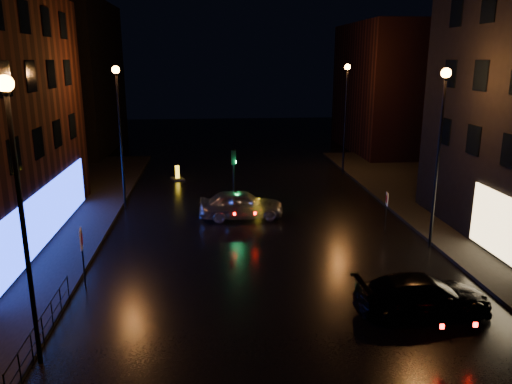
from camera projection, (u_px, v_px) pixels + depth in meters
ground at (289, 317)px, 17.50m from camera, size 120.00×120.00×0.00m
building_far_left at (68, 77)px, 47.90m from camera, size 8.00×16.00×14.00m
building_far_right at (391, 88)px, 48.07m from camera, size 8.00×14.00×12.00m
street_lamp_lnear at (18, 182)px, 13.43m from camera, size 0.44×0.44×8.37m
street_lamp_lfar at (119, 116)px, 28.82m from camera, size 0.44×0.44×8.37m
street_lamp_rnear at (440, 132)px, 22.54m from camera, size 0.44×0.44×8.37m
street_lamp_rfar at (346, 102)px, 37.92m from camera, size 0.44×0.44×8.37m
traffic_signal at (234, 197)px, 30.73m from camera, size 1.40×2.40×3.45m
guard_railing at (42, 323)px, 15.63m from camera, size 0.05×6.04×1.00m
silver_hatchback at (241, 204)px, 28.13m from camera, size 4.76×1.98×1.61m
dark_sedan at (423, 295)px, 17.54m from camera, size 4.89×2.13×1.40m
bollard_near at (258, 211)px, 28.85m from camera, size 0.82×1.16×0.97m
bollard_far at (177, 176)px, 37.30m from camera, size 1.15×1.40×1.05m
road_sign_left at (82, 244)px, 19.30m from camera, size 0.16×0.59×2.43m
road_sign_right at (387, 202)px, 25.94m from camera, size 0.14×0.49×2.04m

